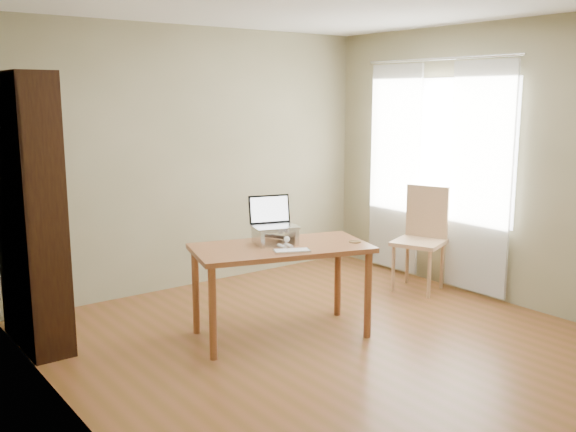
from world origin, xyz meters
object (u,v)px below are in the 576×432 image
(desk, at_px, (281,258))
(cat, at_px, (272,235))
(laptop, at_px, (271,219))
(keyboard, at_px, (292,251))
(bookshelf, at_px, (31,212))
(chair, at_px, (425,234))

(desk, bearing_deg, cat, 109.94)
(laptop, bearing_deg, keyboard, -82.73)
(bookshelf, bearing_deg, chair, -13.53)
(desk, height_order, laptop, laptop)
(bookshelf, distance_m, desk, 1.96)
(bookshelf, relative_size, laptop, 5.22)
(desk, relative_size, chair, 1.48)
(bookshelf, relative_size, chair, 2.03)
(bookshelf, relative_size, cat, 4.27)
(chair, bearing_deg, laptop, 159.63)
(laptop, relative_size, cat, 0.82)
(bookshelf, bearing_deg, laptop, -28.29)
(cat, bearing_deg, keyboard, -92.52)
(keyboard, bearing_deg, chair, 36.68)
(desk, xyz_separation_m, laptop, (-0.00, 0.14, 0.29))
(keyboard, distance_m, chair, 2.01)
(cat, height_order, chair, chair)
(desk, height_order, chair, chair)
(bookshelf, xyz_separation_m, laptop, (1.62, -0.87, -0.11))
(bookshelf, xyz_separation_m, desk, (1.62, -1.02, -0.40))
(laptop, height_order, chair, laptop)
(bookshelf, bearing_deg, cat, -29.22)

